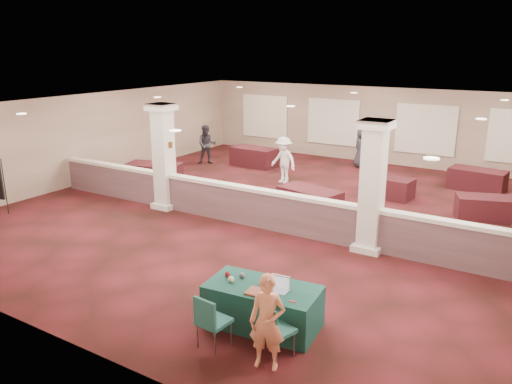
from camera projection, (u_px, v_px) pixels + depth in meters
The scene contains 31 objects.
ground at pixel (289, 213), 15.00m from camera, with size 16.00×16.00×0.00m, color #4B1218.
wall_back at pixel (377, 125), 21.11m from camera, with size 16.00×0.04×3.20m, color #7E6557.
wall_front at pixel (58, 255), 7.99m from camera, with size 16.00×0.04×3.20m, color #7E6557.
wall_left at pixel (99, 136), 18.55m from camera, with size 0.04×16.00×3.20m, color #7E6557.
ceiling at pixel (291, 106), 14.10m from camera, with size 16.00×16.00×0.02m, color white.
partition_wall at pixel (263, 208), 13.61m from camera, with size 15.60×0.28×1.10m.
column_left at pixel (164, 156), 15.06m from camera, with size 0.72×0.72×3.20m.
column_right at pixel (372, 186), 11.81m from camera, with size 0.72×0.72×3.20m.
sconce_left at pixel (156, 143), 15.10m from camera, with size 0.12×0.12×0.18m.
sconce_right at pixel (170, 145), 14.82m from camera, with size 0.12×0.12×0.18m.
near_table at pixel (263, 306), 8.85m from camera, with size 1.99×1.00×0.77m, color #103B30.
conf_chair_main at pixel (273, 327), 7.84m from camera, with size 0.60×0.61×0.97m.
conf_chair_side at pixel (210, 318), 8.10m from camera, with size 0.52×0.52×0.95m.
woman at pixel (267, 322), 7.59m from camera, with size 0.56×0.37×1.55m, color #EF9668.
far_table_front_left at pixel (154, 174), 17.96m from camera, with size 1.92×0.96×0.78m, color black.
far_table_front_center at pixel (310, 201), 14.87m from camera, with size 1.86×0.93×0.76m, color black.
far_table_front_right at pixel (487, 208), 14.35m from camera, with size 1.67×0.83×0.68m, color black.
far_table_back_left at pixel (254, 157), 20.84m from camera, with size 1.89×0.95×0.77m, color black.
far_table_back_center at pixel (387, 187), 16.53m from camera, with size 1.65×0.82×0.67m, color black.
far_table_back_right at pixel (477, 180), 17.28m from camera, with size 1.82×0.91×0.74m, color black.
attendee_a at pixel (207, 145), 21.06m from camera, with size 0.79×0.44×1.65m, color black.
attendee_b at pixel (284, 160), 18.12m from camera, with size 1.08×0.50×1.69m, color white.
attendee_d at pixel (361, 148), 20.43m from camera, with size 0.81×0.44×1.64m, color black.
laptop_base at pixel (278, 291), 8.56m from camera, with size 0.35×0.24×0.02m, color silver.
laptop_screen at pixel (281, 281), 8.63m from camera, with size 0.35×0.01×0.23m, color silver.
screen_glow at pixel (281, 282), 8.63m from camera, with size 0.31×0.00×0.20m, color silver.
knitting at pixel (259, 292), 8.49m from camera, with size 0.42×0.31×0.03m, color #D14B21.
yarn_cream at pixel (231, 279), 8.88m from camera, with size 0.12×0.12×0.12m, color beige.
yarn_red at pixel (227, 274), 9.08m from camera, with size 0.10×0.10×0.10m, color maroon.
yarn_grey at pixel (242, 275), 9.03m from camera, with size 0.11×0.11×0.11m, color #4C4C51.
scissors at pixel (293, 302), 8.20m from camera, with size 0.13×0.03×0.01m, color #B01217.
Camera 1 is at (6.56, -12.66, 4.80)m, focal length 35.00 mm.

